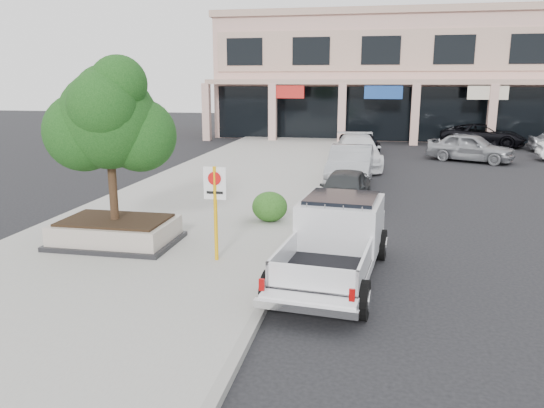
% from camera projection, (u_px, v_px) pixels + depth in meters
% --- Properties ---
extents(ground, '(120.00, 120.00, 0.00)m').
position_uv_depth(ground, '(347.00, 286.00, 11.67)').
color(ground, black).
rests_on(ground, ground).
extents(sidewalk, '(8.00, 52.00, 0.15)m').
position_uv_depth(sidewalk, '(198.00, 208.00, 18.43)').
color(sidewalk, gray).
rests_on(sidewalk, ground).
extents(curb, '(0.20, 52.00, 0.15)m').
position_uv_depth(curb, '(311.00, 214.00, 17.68)').
color(curb, gray).
rests_on(curb, ground).
extents(strip_mall, '(40.55, 12.43, 9.50)m').
position_uv_depth(strip_mall, '(477.00, 76.00, 41.48)').
color(strip_mall, '#D29F93').
rests_on(strip_mall, ground).
extents(planter, '(3.20, 2.20, 0.68)m').
position_uv_depth(planter, '(116.00, 232.00, 14.15)').
color(planter, black).
rests_on(planter, sidewalk).
extents(planter_tree, '(2.90, 2.55, 4.00)m').
position_uv_depth(planter_tree, '(116.00, 120.00, 13.60)').
color(planter_tree, black).
rests_on(planter_tree, planter).
extents(no_parking_sign, '(0.55, 0.09, 2.30)m').
position_uv_depth(no_parking_sign, '(215.00, 200.00, 12.58)').
color(no_parking_sign, '#EFAA0C').
rests_on(no_parking_sign, sidewalk).
extents(hedge, '(1.10, 0.99, 0.93)m').
position_uv_depth(hedge, '(270.00, 207.00, 16.32)').
color(hedge, '#1D4212').
rests_on(hedge, sidewalk).
extents(pickup_truck, '(2.59, 5.73, 1.75)m').
position_uv_depth(pickup_truck, '(333.00, 243.00, 11.82)').
color(pickup_truck, silver).
rests_on(pickup_truck, ground).
extents(curb_car_a, '(1.97, 4.08, 1.34)m').
position_uv_depth(curb_car_a, '(344.00, 189.00, 18.70)').
color(curb_car_a, '#292C2E').
rests_on(curb_car_a, ground).
extents(curb_car_b, '(1.89, 5.10, 1.67)m').
position_uv_depth(curb_car_b, '(351.00, 165.00, 22.86)').
color(curb_car_b, '#96999E').
rests_on(curb_car_b, ground).
extents(curb_car_c, '(2.86, 5.88, 1.65)m').
position_uv_depth(curb_car_c, '(357.00, 152.00, 27.33)').
color(curb_car_c, silver).
rests_on(curb_car_c, ground).
extents(curb_car_d, '(2.80, 5.02, 1.33)m').
position_uv_depth(curb_car_d, '(359.00, 143.00, 32.66)').
color(curb_car_d, black).
rests_on(curb_car_d, ground).
extents(lot_car_a, '(4.96, 3.61, 1.57)m').
position_uv_depth(lot_car_a, '(471.00, 147.00, 29.31)').
color(lot_car_a, gray).
rests_on(lot_car_a, ground).
extents(lot_car_d, '(5.96, 3.80, 1.53)m').
position_uv_depth(lot_car_d, '(483.00, 135.00, 35.96)').
color(lot_car_d, black).
rests_on(lot_car_d, ground).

